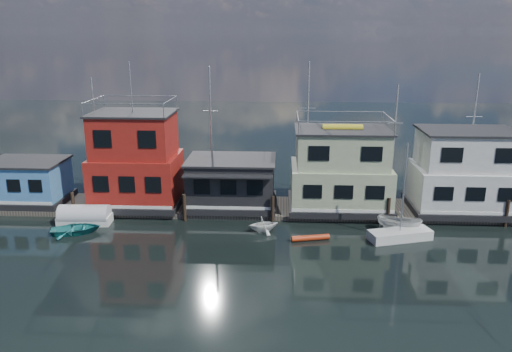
# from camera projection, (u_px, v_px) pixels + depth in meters

# --- Properties ---
(ground) EXTENTS (160.00, 160.00, 0.00)m
(ground) POSITION_uv_depth(u_px,v_px,m) (221.00, 276.00, 30.83)
(ground) COLOR black
(ground) RESTS_ON ground
(dock) EXTENTS (48.00, 5.00, 0.40)m
(dock) POSITION_uv_depth(u_px,v_px,m) (238.00, 207.00, 42.28)
(dock) COLOR #595147
(dock) RESTS_ON ground
(houseboat_blue) EXTENTS (6.40, 4.90, 3.66)m
(houseboat_blue) POSITION_uv_depth(u_px,v_px,m) (28.00, 182.00, 42.63)
(houseboat_blue) COLOR black
(houseboat_blue) RESTS_ON dock
(houseboat_red) EXTENTS (7.40, 5.90, 11.86)m
(houseboat_red) POSITION_uv_depth(u_px,v_px,m) (136.00, 162.00, 41.62)
(houseboat_red) COLOR black
(houseboat_red) RESTS_ON dock
(houseboat_dark) EXTENTS (7.40, 6.10, 4.06)m
(houseboat_dark) POSITION_uv_depth(u_px,v_px,m) (232.00, 182.00, 41.67)
(houseboat_dark) COLOR black
(houseboat_dark) RESTS_ON dock
(houseboat_green) EXTENTS (8.40, 5.90, 7.03)m
(houseboat_green) POSITION_uv_depth(u_px,v_px,m) (340.00, 171.00, 40.92)
(houseboat_green) COLOR black
(houseboat_green) RESTS_ON dock
(houseboat_white) EXTENTS (8.40, 5.90, 6.66)m
(houseboat_white) POSITION_uv_depth(u_px,v_px,m) (464.00, 173.00, 40.42)
(houseboat_white) COLOR black
(houseboat_white) RESTS_ON dock
(pilings) EXTENTS (42.28, 0.28, 2.20)m
(pilings) POSITION_uv_depth(u_px,v_px,m) (230.00, 209.00, 39.36)
(pilings) COLOR #2D2116
(pilings) RESTS_ON ground
(background_masts) EXTENTS (36.40, 0.16, 12.00)m
(background_masts) POSITION_uv_depth(u_px,v_px,m) (294.00, 132.00, 46.31)
(background_masts) COLOR silver
(background_masts) RESTS_ON ground
(red_kayak) EXTENTS (2.82, 1.05, 0.41)m
(red_kayak) POSITION_uv_depth(u_px,v_px,m) (310.00, 238.00, 36.04)
(red_kayak) COLOR #B43213
(red_kayak) RESTS_ON ground
(dinghy_teal) EXTENTS (4.19, 3.54, 0.74)m
(dinghy_teal) POSITION_uv_depth(u_px,v_px,m) (76.00, 229.00, 37.27)
(dinghy_teal) COLOR teal
(dinghy_teal) RESTS_ON ground
(motorboat) EXTENTS (3.54, 2.41, 1.28)m
(motorboat) POSITION_uv_depth(u_px,v_px,m) (399.00, 224.00, 37.37)
(motorboat) COLOR silver
(motorboat) RESTS_ON ground
(dinghy_white) EXTENTS (2.82, 2.63, 1.22)m
(dinghy_white) POSITION_uv_depth(u_px,v_px,m) (263.00, 224.00, 37.51)
(dinghy_white) COLOR white
(dinghy_white) RESTS_ON ground
(tarp_runabout) EXTENTS (4.13, 1.84, 1.64)m
(tarp_runabout) POSITION_uv_depth(u_px,v_px,m) (85.00, 216.00, 39.09)
(tarp_runabout) COLOR silver
(tarp_runabout) RESTS_ON ground
(day_sailer) EXTENTS (4.80, 2.77, 7.19)m
(day_sailer) POSITION_uv_depth(u_px,v_px,m) (400.00, 234.00, 36.15)
(day_sailer) COLOR silver
(day_sailer) RESTS_ON ground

